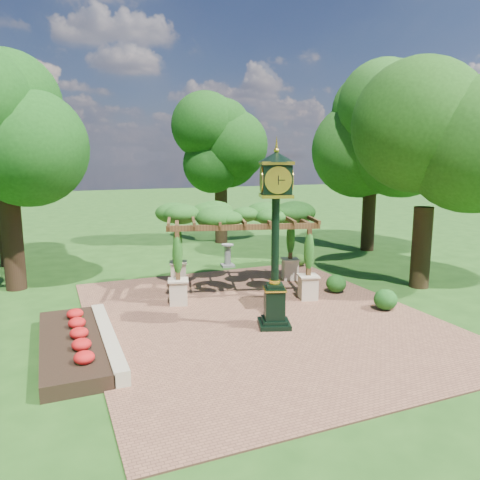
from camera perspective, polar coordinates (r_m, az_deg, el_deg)
name	(u,v)px	position (r m, az deg, el deg)	size (l,w,h in m)	color
ground	(273,328)	(13.86, 4.06, -10.70)	(120.00, 120.00, 0.00)	#1E4714
brick_plaza	(259,317)	(14.70, 2.29, -9.36)	(10.00, 12.00, 0.04)	brown
border_wall	(108,339)	(13.01, -15.82, -11.57)	(0.35, 5.00, 0.40)	#C6B793
flower_bed	(72,345)	(12.96, -19.85, -11.98)	(1.50, 5.00, 0.36)	red
pedestal_clock	(276,224)	(13.16, 4.35, 1.98)	(1.28, 1.28, 5.12)	black
pergola	(239,220)	(16.85, -0.08, 2.48)	(5.84, 4.47, 3.26)	beige
sundial	(228,257)	(21.14, -1.52, -2.06)	(0.64, 0.64, 1.03)	gray
shrub_front	(386,299)	(15.92, 17.32, -6.94)	(0.75, 0.75, 0.67)	#194F16
shrub_mid	(336,283)	(17.44, 11.64, -5.22)	(0.73, 0.73, 0.66)	#1A4D15
shrub_back	(299,260)	(21.29, 7.18, -2.41)	(0.63, 0.63, 0.56)	#2B5619
tree_west_near	(1,111)	(19.04, -27.08, 13.82)	(4.55, 4.55, 9.48)	#321E14
tree_north	(221,143)	(26.73, -2.37, 11.72)	(3.70, 3.70, 8.29)	#352515
tree_east_far	(372,135)	(25.39, 15.85, 12.26)	(5.11, 5.11, 8.75)	black
tree_east_near	(429,142)	(18.63, 22.01, 11.04)	(4.60, 4.60, 7.94)	#312313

